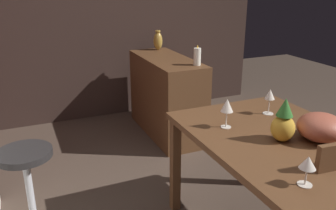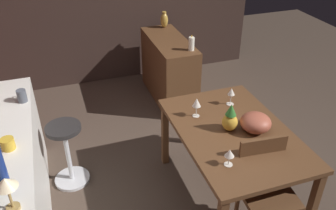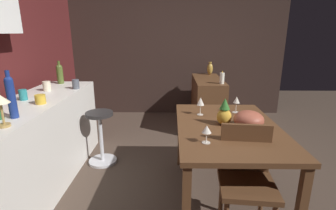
# 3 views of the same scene
# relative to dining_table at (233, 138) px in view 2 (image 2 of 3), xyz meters

# --- Properties ---
(ground_plane) EXTENTS (9.00, 9.00, 0.00)m
(ground_plane) POSITION_rel_dining_table_xyz_m (0.18, 0.31, -0.66)
(ground_plane) COLOR #47382D
(dining_table) EXTENTS (1.36, 0.90, 0.74)m
(dining_table) POSITION_rel_dining_table_xyz_m (0.00, 0.00, 0.00)
(dining_table) COLOR #56351E
(dining_table) RESTS_ON ground_plane
(kitchen_counter) EXTENTS (2.10, 0.60, 0.90)m
(kitchen_counter) POSITION_rel_dining_table_xyz_m (0.18, 1.87, -0.21)
(kitchen_counter) COLOR silver
(kitchen_counter) RESTS_ON ground_plane
(sideboard_cabinet) EXTENTS (1.10, 0.44, 0.82)m
(sideboard_cabinet) POSITION_rel_dining_table_xyz_m (1.90, -0.08, -0.25)
(sideboard_cabinet) COLOR #56351E
(sideboard_cabinet) RESTS_ON ground_plane
(chair_near_window) EXTENTS (0.44, 0.44, 0.87)m
(chair_near_window) POSITION_rel_dining_table_xyz_m (-0.45, -0.06, -0.16)
(chair_near_window) COLOR #56351E
(chair_near_window) RESTS_ON ground_plane
(bar_stool) EXTENTS (0.34, 0.34, 0.64)m
(bar_stool) POSITION_rel_dining_table_xyz_m (0.66, 1.35, -0.31)
(bar_stool) COLOR #262323
(bar_stool) RESTS_ON ground_plane
(wine_glass_left) EXTENTS (0.07, 0.07, 0.17)m
(wine_glass_left) POSITION_rel_dining_table_xyz_m (0.38, -0.16, 0.21)
(wine_glass_left) COLOR silver
(wine_glass_left) RESTS_ON dining_table
(wine_glass_right) EXTENTS (0.08, 0.08, 0.18)m
(wine_glass_right) POSITION_rel_dining_table_xyz_m (0.30, 0.22, 0.22)
(wine_glass_right) COLOR silver
(wine_glass_right) RESTS_ON dining_table
(wine_glass_center) EXTENTS (0.07, 0.07, 0.14)m
(wine_glass_center) POSITION_rel_dining_table_xyz_m (-0.37, 0.24, 0.19)
(wine_glass_center) COLOR silver
(wine_glass_center) RESTS_ON dining_table
(pineapple_centerpiece) EXTENTS (0.13, 0.13, 0.25)m
(pineapple_centerpiece) POSITION_rel_dining_table_xyz_m (0.02, 0.03, 0.19)
(pineapple_centerpiece) COLOR gold
(pineapple_centerpiece) RESTS_ON dining_table
(fruit_bowl) EXTENTS (0.26, 0.26, 0.15)m
(fruit_bowl) POSITION_rel_dining_table_xyz_m (-0.05, -0.16, 0.16)
(fruit_bowl) COLOR #9E4C38
(fruit_bowl) RESTS_ON dining_table
(wine_bottle_cobalt) EXTENTS (0.06, 0.06, 0.37)m
(wine_bottle_cobalt) POSITION_rel_dining_table_xyz_m (-0.28, 1.73, 0.42)
(wine_bottle_cobalt) COLOR navy
(wine_bottle_cobalt) RESTS_ON kitchen_counter
(cup_mustard) EXTENTS (0.13, 0.09, 0.09)m
(cup_mustard) POSITION_rel_dining_table_xyz_m (0.13, 1.73, 0.29)
(cup_mustard) COLOR gold
(cup_mustard) RESTS_ON kitchen_counter
(cup_slate) EXTENTS (0.11, 0.08, 0.11)m
(cup_slate) POSITION_rel_dining_table_xyz_m (0.78, 1.63, 0.30)
(cup_slate) COLOR #515660
(cup_slate) RESTS_ON kitchen_counter
(counter_lamp) EXTENTS (0.13, 0.13, 0.24)m
(counter_lamp) POSITION_rel_dining_table_xyz_m (-0.47, 1.69, 0.42)
(counter_lamp) COLOR #A58447
(counter_lamp) RESTS_ON kitchen_counter
(pillar_candle_tall) EXTENTS (0.07, 0.07, 0.19)m
(pillar_candle_tall) POSITION_rel_dining_table_xyz_m (1.51, -0.22, 0.24)
(pillar_candle_tall) COLOR white
(pillar_candle_tall) RESTS_ON sideboard_cabinet
(vase_brass) EXTENTS (0.10, 0.10, 0.22)m
(vase_brass) POSITION_rel_dining_table_xyz_m (2.35, -0.17, 0.27)
(vase_brass) COLOR #B78C38
(vase_brass) RESTS_ON sideboard_cabinet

